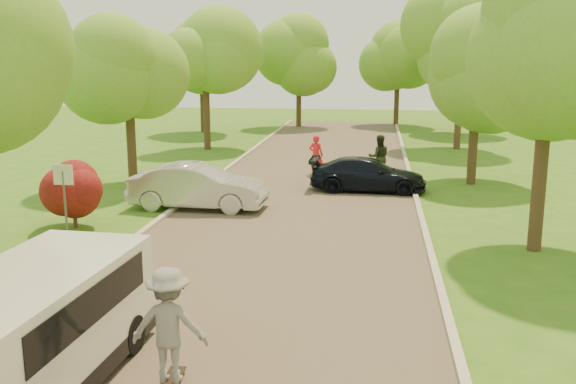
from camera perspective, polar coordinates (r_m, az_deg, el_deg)
The scene contains 22 objects.
ground at distance 13.32m, azimuth -3.90°, elevation -10.30°, with size 100.00×100.00×0.00m, color #2D6818.
road at distance 20.84m, azimuth 0.55°, elevation -1.99°, with size 8.00×60.00×0.01m, color #4C4438.
curb_left at distance 21.70m, azimuth -10.12°, elevation -1.47°, with size 0.18×60.00×0.12m, color #B2AD9E.
curb_right at distance 20.72m, azimuth 11.74°, elevation -2.17°, with size 0.18×60.00×0.12m, color #B2AD9E.
street_sign at distance 18.43m, azimuth -19.30°, elevation 0.43°, with size 0.55×0.06×2.17m.
red_shrub at distance 20.06m, azimuth -18.55°, elevation 0.02°, with size 1.70×1.70×1.95m.
tree_l_midb at distance 25.82m, azimuth -13.69°, elevation 10.66°, with size 4.30×4.20×6.62m.
tree_l_far at distance 35.21m, azimuth -7.05°, elevation 12.62°, with size 4.92×4.80×7.79m.
tree_r_mida at distance 17.64m, azimuth 23.09°, elevation 12.66°, with size 5.13×5.00×7.95m.
tree_r_midb at distance 26.37m, azimuth 16.97°, elevation 11.14°, with size 4.51×4.40×7.01m.
tree_r_far at distance 36.36m, azimuth 15.62°, elevation 12.83°, with size 5.33×5.20×8.34m.
tree_bg_a at distance 43.56m, azimuth -7.42°, elevation 12.28°, with size 5.12×5.00×7.72m.
tree_bg_b at distance 44.42m, azimuth 15.52°, elevation 12.23°, with size 5.12×5.00×7.95m.
tree_bg_c at distance 46.36m, azimuth 1.24°, elevation 11.99°, with size 4.92×4.80×7.33m.
tree_bg_d at distance 48.08m, azimuth 10.05°, elevation 12.16°, with size 5.12×5.00×7.72m.
minivan at distance 10.48m, azimuth -22.23°, elevation -11.65°, with size 2.25×5.20×1.90m.
silver_sedan at distance 21.68m, azimuth -8.00°, elevation 0.48°, with size 1.60×4.59×1.51m, color #B6B6BB.
dark_sedan at distance 24.51m, azimuth 7.11°, elevation 1.56°, with size 1.79×4.39×1.27m, color black.
longboard at distance 10.54m, azimuth -10.33°, elevation -16.22°, with size 0.32×0.95×0.11m.
skateboarder at distance 10.13m, azimuth -10.53°, elevation -11.56°, with size 1.18×0.68×1.83m, color gray.
person_striped at distance 27.74m, azimuth 2.50°, elevation 3.32°, with size 0.63×0.41×1.72m, color red.
person_olive at distance 26.94m, azimuth 8.09°, elevation 3.09°, with size 0.90×0.70×1.85m, color #252D1B.
Camera 1 is at (2.56, -12.05, 5.06)m, focal length 40.00 mm.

